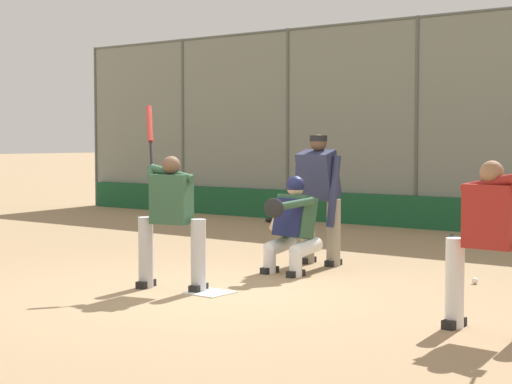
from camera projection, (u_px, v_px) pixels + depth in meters
name	position (u px, v px, depth m)	size (l,w,h in m)	color
ground_plane	(210.00, 293.00, 9.29)	(160.00, 160.00, 0.00)	#9E7F5B
home_plate_marker	(210.00, 293.00, 9.29)	(0.43, 0.43, 0.01)	white
backstop_fence	(493.00, 116.00, 15.18)	(21.07, 0.08, 3.99)	#515651
padding_wall	(489.00, 216.00, 15.21)	(20.57, 0.18, 0.61)	#19512D
batter_at_plate	(171.00, 217.00, 9.49)	(1.07, 0.55, 2.07)	#B7B7BC
catcher_behind_plate	(291.00, 223.00, 10.62)	(0.65, 0.77, 1.22)	silver
umpire_home	(319.00, 195.00, 11.34)	(0.71, 0.43, 1.74)	gray
batter_on_deck	(492.00, 240.00, 7.31)	(0.96, 0.65, 2.08)	silver
spare_bat_near_backstop	(453.00, 238.00, 14.22)	(0.47, 0.82, 0.07)	black
fielding_glove_on_dirt	(273.00, 220.00, 17.26)	(0.29, 0.22, 0.10)	black
baseball_loose	(475.00, 281.00, 9.88)	(0.07, 0.07, 0.07)	white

